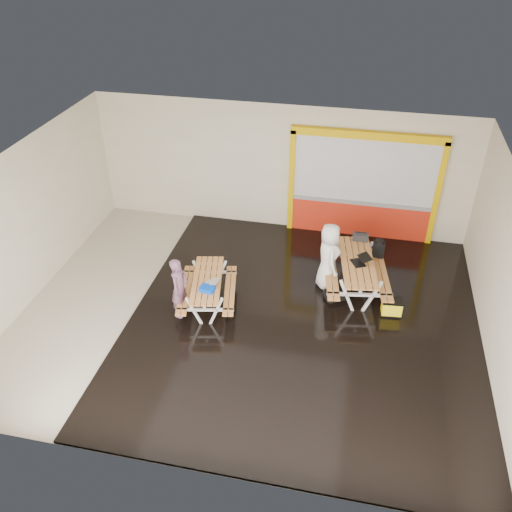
% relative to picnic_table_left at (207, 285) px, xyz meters
% --- Properties ---
extents(room, '(10.02, 8.02, 3.52)m').
position_rel_picnic_table_left_xyz_m(room, '(0.95, -0.16, 1.19)').
color(room, beige).
rests_on(room, ground).
extents(deck, '(7.50, 7.98, 0.05)m').
position_rel_picnic_table_left_xyz_m(deck, '(2.20, -0.16, -0.53)').
color(deck, black).
rests_on(deck, room).
extents(kiosk, '(3.88, 0.16, 3.00)m').
position_rel_picnic_table_left_xyz_m(kiosk, '(3.15, 3.77, 0.88)').
color(kiosk, red).
rests_on(kiosk, room).
extents(picnic_table_left, '(1.56, 2.02, 0.73)m').
position_rel_picnic_table_left_xyz_m(picnic_table_left, '(0.00, 0.00, 0.00)').
color(picnic_table_left, '#CE8A47').
rests_on(picnic_table_left, deck).
extents(picnic_table_right, '(1.74, 2.31, 0.85)m').
position_rel_picnic_table_left_xyz_m(picnic_table_right, '(3.22, 1.25, 0.08)').
color(picnic_table_right, '#CE8A47').
rests_on(picnic_table_right, deck).
extents(person_left, '(0.40, 0.56, 1.43)m').
position_rel_picnic_table_left_xyz_m(person_left, '(-0.48, -0.46, 0.20)').
color(person_left, '#68455A').
rests_on(person_left, deck).
extents(person_right, '(0.75, 0.93, 1.66)m').
position_rel_picnic_table_left_xyz_m(person_right, '(2.56, 1.25, 0.32)').
color(person_right, white).
rests_on(person_right, deck).
extents(laptop_left, '(0.34, 0.31, 0.13)m').
position_rel_picnic_table_left_xyz_m(laptop_left, '(0.14, -0.16, 0.21)').
color(laptop_left, silver).
rests_on(laptop_left, picnic_table_left).
extents(laptop_right, '(0.52, 0.50, 0.17)m').
position_rel_picnic_table_left_xyz_m(laptop_right, '(3.28, 1.19, 0.34)').
color(laptop_right, black).
rests_on(laptop_right, picnic_table_right).
extents(blue_pouch, '(0.35, 0.27, 0.09)m').
position_rel_picnic_table_left_xyz_m(blue_pouch, '(0.12, -0.39, 0.22)').
color(blue_pouch, '#043EC8').
rests_on(blue_pouch, picnic_table_left).
extents(toolbox, '(0.38, 0.19, 0.22)m').
position_rel_picnic_table_left_xyz_m(toolbox, '(3.23, 2.19, 0.37)').
color(toolbox, black).
rests_on(toolbox, picnic_table_right).
extents(backpack, '(0.30, 0.21, 0.47)m').
position_rel_picnic_table_left_xyz_m(backpack, '(3.69, 2.01, 0.21)').
color(backpack, black).
rests_on(backpack, picnic_table_right).
extents(dark_case, '(0.55, 0.51, 0.17)m').
position_rel_picnic_table_left_xyz_m(dark_case, '(2.80, 0.81, -0.43)').
color(dark_case, black).
rests_on(dark_case, deck).
extents(fluke_bag, '(0.48, 0.34, 0.39)m').
position_rel_picnic_table_left_xyz_m(fluke_bag, '(4.07, 0.48, -0.32)').
color(fluke_bag, black).
rests_on(fluke_bag, deck).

